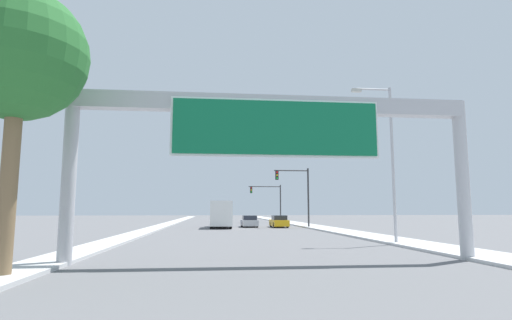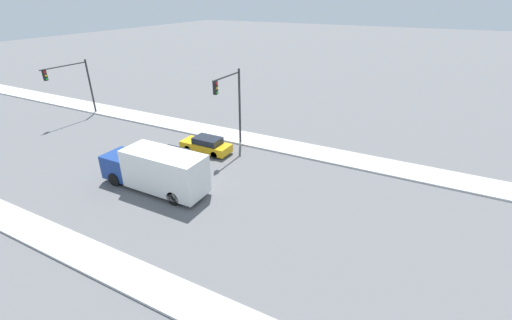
# 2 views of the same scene
# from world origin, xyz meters

# --- Properties ---
(sidewalk_right) EXTENTS (3.00, 120.00, 0.15)m
(sidewalk_right) POSITION_xyz_m (9.50, 60.00, 0.07)
(sidewalk_right) COLOR #BEBEBE
(sidewalk_right) RESTS_ON ground
(car_far_center) EXTENTS (1.77, 4.58, 1.42)m
(car_far_center) POSITION_xyz_m (5.25, 49.63, 0.67)
(car_far_center) COLOR gold
(car_far_center) RESTS_ON ground
(car_mid_right) EXTENTS (1.84, 4.42, 1.40)m
(car_mid_right) POSITION_xyz_m (1.75, 50.57, 0.67)
(car_mid_right) COLOR #A5A8AD
(car_mid_right) RESTS_ON ground
(truck_box_primary) EXTENTS (2.42, 8.33, 3.08)m
(truck_box_primary) POSITION_xyz_m (-1.75, 48.93, 1.57)
(truck_box_primary) COLOR navy
(truck_box_primary) RESTS_ON ground
(traffic_light_near_intersection) EXTENTS (4.15, 0.32, 6.99)m
(traffic_light_near_intersection) POSITION_xyz_m (7.29, 48.00, 4.65)
(traffic_light_near_intersection) COLOR #2D2D30
(traffic_light_near_intersection) RESTS_ON ground
(traffic_light_mid_block) EXTENTS (5.46, 0.32, 6.22)m
(traffic_light_mid_block) POSITION_xyz_m (6.73, 68.00, 4.28)
(traffic_light_mid_block) COLOR #2D2D30
(traffic_light_mid_block) RESTS_ON ground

